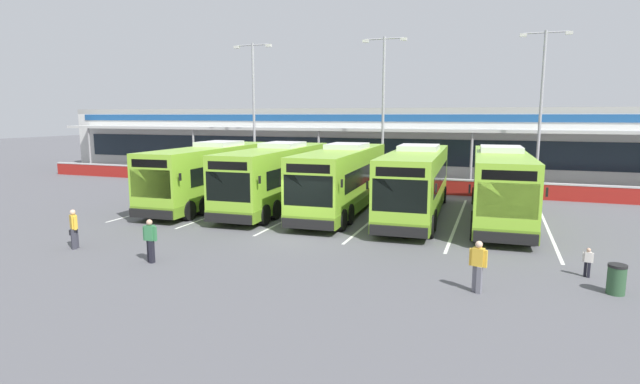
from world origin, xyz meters
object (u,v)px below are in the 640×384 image
pedestrian_near_bin (478,265)px  lamp_post_west (254,104)px  coach_bus_centre (343,180)px  pedestrian_in_dark_coat (150,239)px  lamp_post_east (541,102)px  coach_bus_right_centre (416,183)px  coach_bus_rightmost (500,186)px  pedestrian_child (588,261)px  coach_bus_left_centre (277,177)px  lamp_post_centre (383,103)px  pedestrian_with_handbag (74,228)px  litter_bin (616,279)px  coach_bus_leftmost (213,175)px

pedestrian_near_bin → lamp_post_west: bearing=131.5°
coach_bus_centre → pedestrian_in_dark_coat: 12.37m
lamp_post_west → lamp_post_east: (21.25, 1.34, 0.00)m
coach_bus_right_centre → coach_bus_rightmost: (4.23, 0.32, 0.00)m
coach_bus_rightmost → pedestrian_child: size_ratio=12.19×
coach_bus_right_centre → coach_bus_left_centre: bearing=-178.8°
lamp_post_centre → coach_bus_rightmost: bearing=-49.2°
pedestrian_with_handbag → pedestrian_near_bin: bearing=1.2°
coach_bus_centre → pedestrian_in_dark_coat: (-3.75, -11.75, -0.91)m
pedestrian_in_dark_coat → lamp_post_east: (14.50, 22.75, 5.42)m
coach_bus_left_centre → lamp_post_west: size_ratio=1.11×
coach_bus_left_centre → lamp_post_west: bearing=123.6°
lamp_post_west → coach_bus_right_centre: bearing=-33.4°
coach_bus_left_centre → lamp_post_west: lamp_post_west is taller
coach_bus_centre → pedestrian_child: size_ratio=12.19×
lamp_post_west → litter_bin: bearing=-41.0°
coach_bus_right_centre → pedestrian_in_dark_coat: (-7.84, -11.78, -0.91)m
coach_bus_rightmost → pedestrian_in_dark_coat: size_ratio=7.56×
coach_bus_right_centre → pedestrian_in_dark_coat: size_ratio=7.56×
pedestrian_in_dark_coat → lamp_post_east: size_ratio=0.15×
coach_bus_centre → pedestrian_with_handbag: bearing=-125.2°
coach_bus_left_centre → litter_bin: size_ratio=13.17×
coach_bus_centre → coach_bus_rightmost: same height
coach_bus_left_centre → pedestrian_near_bin: coach_bus_left_centre is taller
lamp_post_centre → coach_bus_left_centre: bearing=-111.4°
coach_bus_leftmost → pedestrian_child: (19.27, -7.65, -1.24)m
coach_bus_left_centre → coach_bus_rightmost: same height
lamp_post_centre → lamp_post_east: (10.75, 1.00, 0.00)m
lamp_post_west → coach_bus_left_centre: bearing=-56.4°
pedestrian_child → lamp_post_east: lamp_post_east is taller
pedestrian_near_bin → lamp_post_centre: bearing=110.3°
coach_bus_left_centre → lamp_post_east: lamp_post_east is taller
pedestrian_child → litter_bin: bearing=-69.4°
pedestrian_in_dark_coat → pedestrian_child: bearing=13.6°
coach_bus_left_centre → pedestrian_in_dark_coat: (0.23, -11.61, -0.91)m
coach_bus_right_centre → pedestrian_near_bin: (3.63, -10.93, -0.91)m
pedestrian_in_dark_coat → pedestrian_near_bin: bearing=4.2°
coach_bus_leftmost → lamp_post_west: 11.35m
lamp_post_centre → pedestrian_child: bearing=-58.5°
coach_bus_right_centre → pedestrian_child: (7.05, -8.17, -1.24)m
coach_bus_leftmost → pedestrian_near_bin: size_ratio=7.56×
coach_bus_rightmost → litter_bin: bearing=-71.3°
pedestrian_in_dark_coat → coach_bus_rightmost: bearing=45.1°
coach_bus_leftmost → pedestrian_in_dark_coat: 12.12m
pedestrian_with_handbag → lamp_post_west: bearing=97.0°
coach_bus_left_centre → pedestrian_in_dark_coat: size_ratio=7.56×
coach_bus_leftmost → pedestrian_with_handbag: size_ratio=7.56×
coach_bus_left_centre → coach_bus_right_centre: (8.07, 0.17, 0.00)m
pedestrian_in_dark_coat → pedestrian_near_bin: same height
coach_bus_leftmost → lamp_post_west: size_ratio=1.11×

